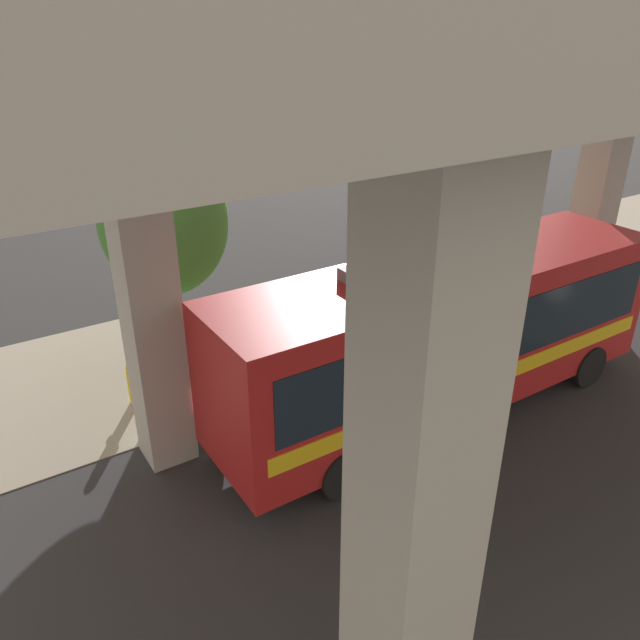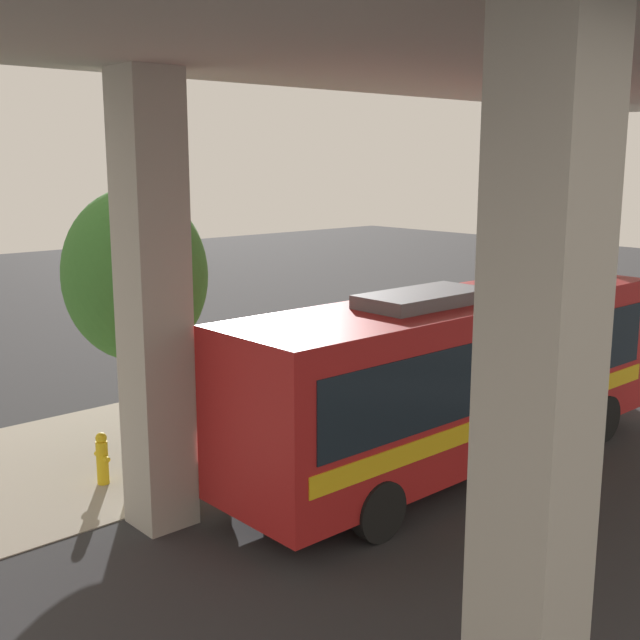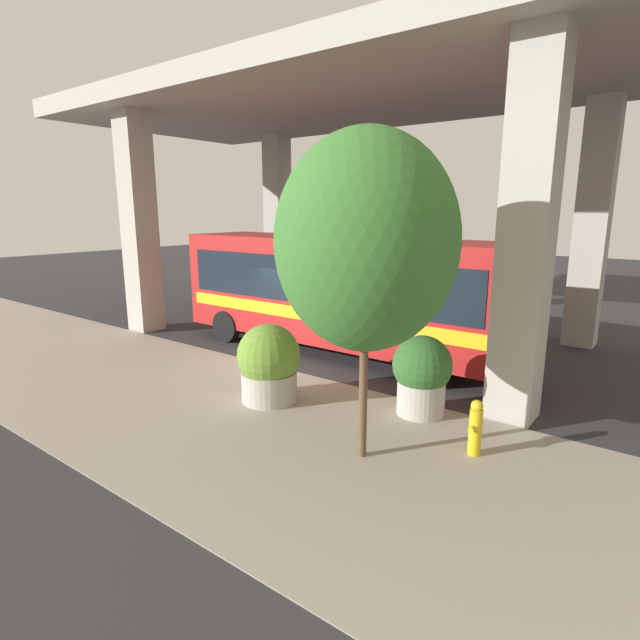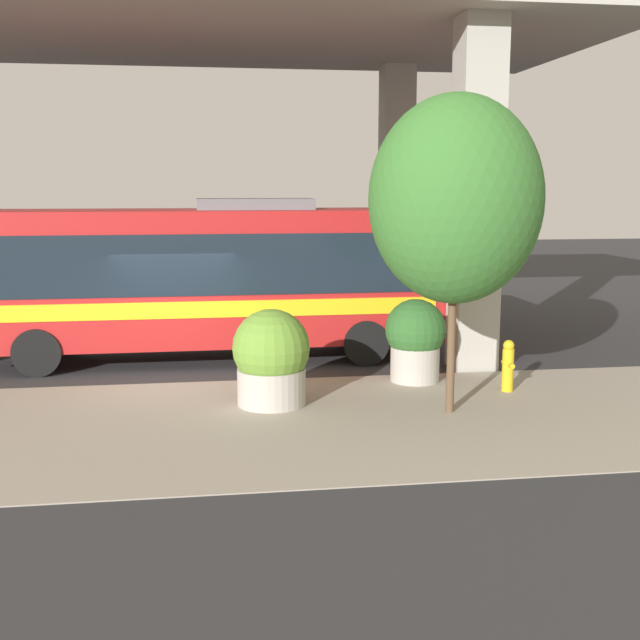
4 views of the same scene
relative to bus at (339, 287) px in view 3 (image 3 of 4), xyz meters
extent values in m
plane|color=#2D2D30|center=(-2.21, 0.77, -1.95)|extent=(80.00, 80.00, 0.00)
cube|color=gray|center=(-5.21, 0.77, -1.94)|extent=(6.00, 40.00, 0.02)
cube|color=#ADA89E|center=(-1.71, -5.52, 1.69)|extent=(0.90, 0.90, 7.29)
cube|color=#ADA89E|center=(-1.71, 7.06, 1.69)|extent=(0.90, 0.90, 7.29)
cube|color=#ADA89E|center=(5.29, -5.52, 1.69)|extent=(0.90, 0.90, 7.29)
cube|color=#ADA89E|center=(5.29, 7.06, 1.69)|extent=(0.90, 0.90, 7.29)
cube|color=#ADA89E|center=(1.79, 0.77, 5.63)|extent=(9.40, 20.58, 0.60)
cube|color=#B21E1E|center=(0.00, 0.01, -0.05)|extent=(2.45, 10.21, 2.91)
cube|color=#19232D|center=(0.00, 0.01, 0.30)|extent=(2.49, 9.39, 1.28)
cube|color=yellow|center=(0.00, 0.01, -0.63)|extent=(2.49, 9.70, 0.35)
cube|color=slate|center=(0.00, -1.02, 1.53)|extent=(1.22, 2.55, 0.24)
cylinder|color=black|center=(-1.14, 3.58, -1.45)|extent=(0.28, 1.00, 1.00)
cylinder|color=black|center=(1.14, 3.58, -1.45)|extent=(0.28, 1.00, 1.00)
cylinder|color=black|center=(-1.14, -3.31, -1.45)|extent=(0.28, 1.00, 1.00)
cylinder|color=black|center=(1.14, -3.31, -1.45)|extent=(0.28, 1.00, 1.00)
cylinder|color=gold|center=(-3.81, -5.51, -1.53)|extent=(0.22, 0.22, 0.84)
sphere|color=gold|center=(-3.81, -5.51, -1.05)|extent=(0.21, 0.21, 0.21)
cylinder|color=gold|center=(-3.97, -5.51, -1.41)|extent=(0.13, 0.10, 0.10)
cylinder|color=gold|center=(-3.64, -5.51, -1.41)|extent=(0.13, 0.10, 0.10)
cylinder|color=#ADA89E|center=(-2.75, -3.99, -1.59)|extent=(0.98, 0.98, 0.73)
sphere|color=#2D6028|center=(-2.75, -3.99, -0.89)|extent=(1.21, 1.21, 1.21)
sphere|color=#993F8C|center=(-2.63, -4.08, -1.08)|extent=(0.34, 0.34, 0.34)
cylinder|color=#ADA89E|center=(-4.08, -0.99, -1.62)|extent=(1.22, 1.22, 0.67)
sphere|color=olive|center=(-4.08, -0.99, -0.90)|extent=(1.38, 1.38, 1.38)
sphere|color=orange|center=(-3.93, -1.12, -1.11)|extent=(0.43, 0.43, 0.43)
cylinder|color=brown|center=(-5.01, -4.00, -0.56)|extent=(0.14, 0.14, 2.79)
ellipsoid|color=#38722D|center=(-5.01, -4.00, 1.70)|extent=(2.89, 2.89, 3.47)
camera|label=1|loc=(8.24, -8.40, 5.86)|focal=35.00mm
camera|label=2|loc=(9.29, -11.87, 3.97)|focal=45.00mm
camera|label=3|loc=(-11.71, -8.16, 2.20)|focal=28.00mm
camera|label=4|loc=(-17.94, 0.20, 1.93)|focal=45.00mm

